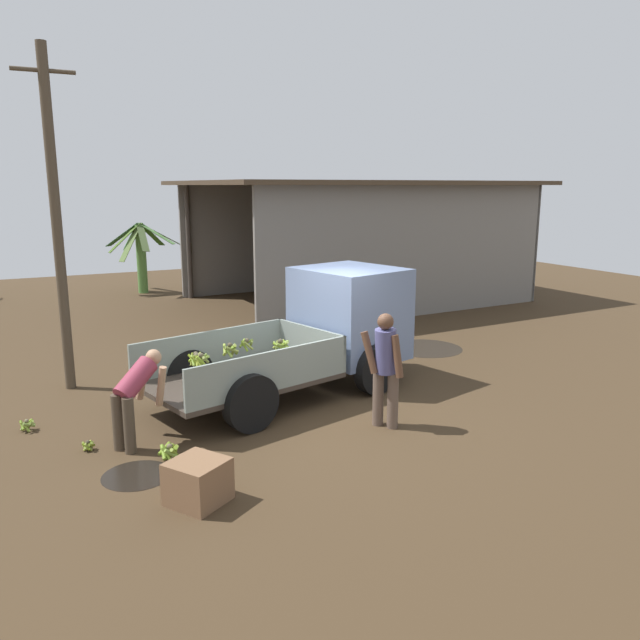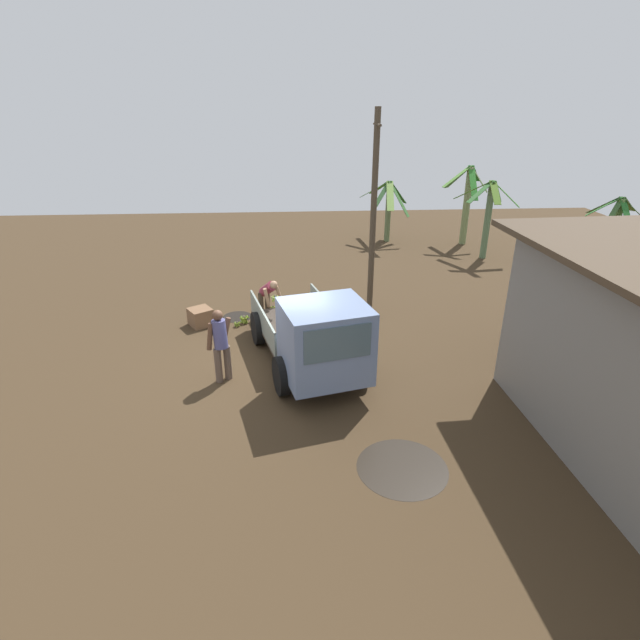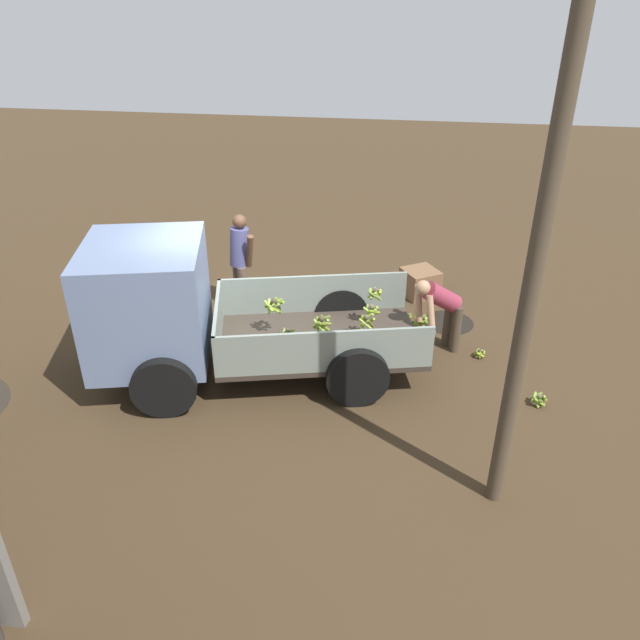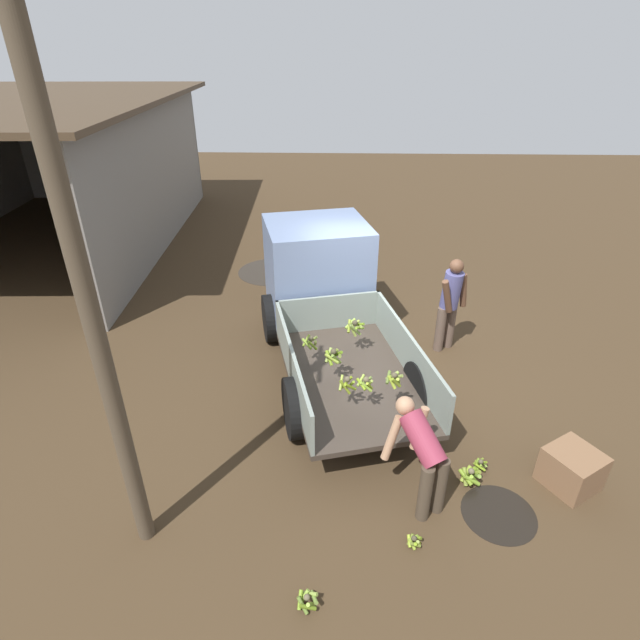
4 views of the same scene
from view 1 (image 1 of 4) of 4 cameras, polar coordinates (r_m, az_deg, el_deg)
name	(u,v)px [view 1 (image 1 of 4)]	position (r m, az deg, el deg)	size (l,w,h in m)	color
ground	(322,407)	(10.22, 0.19, -7.93)	(36.00, 36.00, 0.00)	#3F2E1D
mud_patch_0	(425,348)	(13.97, 9.60, -2.55)	(1.62, 1.62, 0.01)	#2A241C
mud_patch_1	(137,475)	(8.28, -16.37, -13.46)	(0.87, 0.87, 0.01)	black
cargo_truck	(332,325)	(11.10, 1.10, -0.45)	(4.93, 2.86, 2.07)	#3C322A
warehouse_shed	(370,214)	(19.74, 4.62, 9.62)	(10.43, 7.23, 3.65)	slate
utility_pole	(56,220)	(11.47, -22.96, 8.40)	(0.98, 0.17, 5.77)	#493C2D
banana_palm_5	(141,255)	(21.60, -16.04, 5.76)	(2.48, 2.47, 2.32)	#53863D
person_foreground_visitor	(385,365)	(9.16, 5.99, -4.10)	(0.57, 0.59, 1.73)	brown
person_worker_loading	(135,392)	(8.89, -16.54, -6.34)	(0.81, 0.79, 1.29)	#463A2C
banana_bunch_on_ground_0	(88,445)	(9.16, -20.44, -10.67)	(0.18, 0.18, 0.15)	#433C2B
banana_bunch_on_ground_1	(170,452)	(8.52, -13.58, -11.62)	(0.30, 0.30, 0.24)	brown
banana_bunch_on_ground_2	(191,456)	(8.42, -11.67, -12.11)	(0.19, 0.19, 0.16)	brown
banana_bunch_on_ground_3	(27,424)	(10.18, -25.21, -8.63)	(0.22, 0.22, 0.18)	brown
wooden_crate_0	(198,482)	(7.39, -11.10, -14.30)	(0.58, 0.58, 0.50)	brown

